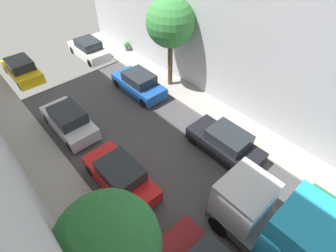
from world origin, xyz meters
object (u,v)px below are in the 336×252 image
(parked_car_left_4, at_px, (69,121))
(street_tree_1, at_px, (170,23))
(parked_car_left_5, at_px, (22,70))
(parked_car_right_3, at_px, (139,84))
(parked_car_left_3, at_px, (120,176))
(street_tree_0, at_px, (108,245))
(parked_car_right_4, at_px, (89,49))
(delivery_truck, at_px, (307,249))
(potted_plant_3, at_px, (127,46))
(parked_car_right_2, at_px, (225,143))

(parked_car_left_4, relative_size, street_tree_1, 0.69)
(parked_car_left_5, xyz_separation_m, parked_car_right_3, (5.40, -7.45, 0.00))
(parked_car_left_3, distance_m, street_tree_0, 5.68)
(parked_car_left_3, distance_m, street_tree_1, 9.81)
(parked_car_left_4, relative_size, street_tree_0, 0.78)
(parked_car_right_4, bearing_deg, parked_car_right_3, -90.00)
(parked_car_left_4, xyz_separation_m, parked_car_left_5, (0.00, 7.77, 0.00))
(parked_car_left_4, relative_size, delivery_truck, 0.64)
(potted_plant_3, bearing_deg, parked_car_right_2, -102.64)
(potted_plant_3, bearing_deg, delivery_truck, -106.89)
(parked_car_right_2, distance_m, street_tree_0, 8.75)
(parked_car_right_2, bearing_deg, potted_plant_3, 77.36)
(parked_car_left_3, bearing_deg, delivery_truck, -70.04)
(street_tree_1, bearing_deg, potted_plant_3, 83.30)
(delivery_truck, bearing_deg, street_tree_1, 68.09)
(parked_car_left_5, distance_m, parked_car_right_4, 5.42)
(delivery_truck, height_order, potted_plant_3, delivery_truck)
(parked_car_left_4, distance_m, parked_car_right_4, 9.10)
(delivery_truck, bearing_deg, parked_car_left_4, 101.96)
(potted_plant_3, bearing_deg, parked_car_right_4, 155.34)
(parked_car_left_5, height_order, street_tree_0, street_tree_0)
(parked_car_right_2, bearing_deg, delivery_truck, -116.50)
(delivery_truck, distance_m, street_tree_1, 13.48)
(parked_car_left_4, bearing_deg, parked_car_right_2, -53.64)
(parked_car_left_4, distance_m, street_tree_1, 8.57)
(parked_car_right_3, bearing_deg, street_tree_0, -129.75)
(parked_car_left_4, relative_size, parked_car_right_2, 1.00)
(street_tree_0, relative_size, street_tree_1, 0.89)
(parked_car_right_4, height_order, street_tree_0, street_tree_0)
(parked_car_right_4, xyz_separation_m, delivery_truck, (-2.70, -20.08, 1.07))
(delivery_truck, relative_size, street_tree_1, 1.09)
(parked_car_right_3, bearing_deg, parked_car_left_5, 125.92)
(parked_car_right_2, distance_m, parked_car_right_3, 7.65)
(delivery_truck, bearing_deg, parked_car_right_2, 63.50)
(parked_car_right_4, height_order, potted_plant_3, parked_car_right_4)
(parked_car_right_2, bearing_deg, street_tree_1, 71.96)
(parked_car_left_3, distance_m, parked_car_left_4, 5.32)
(parked_car_left_4, distance_m, parked_car_right_3, 5.41)
(parked_car_left_5, height_order, street_tree_1, street_tree_1)
(parked_car_left_4, xyz_separation_m, parked_car_right_4, (5.40, 7.33, 0.00))
(delivery_truck, relative_size, potted_plant_3, 8.54)
(potted_plant_3, bearing_deg, street_tree_0, -125.69)
(parked_car_left_4, xyz_separation_m, parked_car_right_2, (5.40, -7.34, 0.00))
(parked_car_left_4, height_order, parked_car_left_5, same)
(parked_car_left_4, height_order, potted_plant_3, parked_car_left_4)
(parked_car_right_3, distance_m, potted_plant_3, 6.38)
(parked_car_right_4, xyz_separation_m, street_tree_0, (-7.85, -16.45, 3.42))
(parked_car_right_2, relative_size, street_tree_1, 0.69)
(parked_car_right_4, xyz_separation_m, street_tree_1, (2.22, -7.85, 3.90))
(parked_car_right_2, bearing_deg, parked_car_left_3, 159.51)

